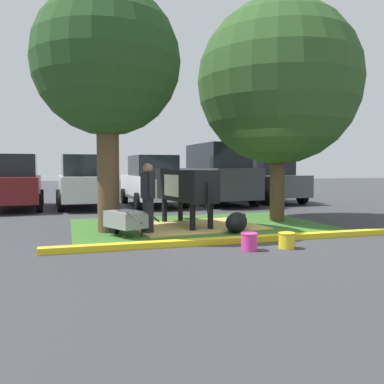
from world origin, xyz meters
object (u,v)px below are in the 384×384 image
at_px(sedan_red, 153,181).
at_px(sedan_silver, 267,180).
at_px(shade_tree_left, 107,63).
at_px(person_handler, 148,196).
at_px(bucket_yellow, 287,240).
at_px(sedan_blue, 14,183).
at_px(suv_dark_grey, 217,174).
at_px(shade_tree_right, 279,83).
at_px(wheelbarrow, 125,220).
at_px(cow_holstein, 184,186).
at_px(calf_lying, 237,222).
at_px(hatchback_white, 84,182).
at_px(bucket_pink, 249,241).

height_order(sedan_red, sedan_silver, same).
bearing_deg(shade_tree_left, person_handler, -32.72).
xyz_separation_m(person_handler, sedan_red, (1.51, 6.81, 0.10)).
relative_size(shade_tree_left, bucket_yellow, 17.44).
distance_m(sedan_blue, suv_dark_grey, 7.91).
bearing_deg(sedan_red, suv_dark_grey, -3.33).
height_order(shade_tree_right, wheelbarrow, shade_tree_right).
bearing_deg(suv_dark_grey, shade_tree_left, -129.69).
distance_m(shade_tree_left, cow_holstein, 3.56).
bearing_deg(sedan_blue, cow_holstein, -51.36).
bearing_deg(calf_lying, shade_tree_left, 163.49).
height_order(wheelbarrow, hatchback_white, hatchback_white).
bearing_deg(sedan_blue, shade_tree_left, -66.49).
xyz_separation_m(calf_lying, bucket_yellow, (0.14, -2.08, -0.08)).
bearing_deg(shade_tree_right, calf_lying, -142.37).
bearing_deg(bucket_pink, wheelbarrow, 133.17).
bearing_deg(sedan_blue, bucket_yellow, -58.01).
bearing_deg(sedan_red, calf_lying, -85.34).
bearing_deg(wheelbarrow, bucket_pink, -46.83).
bearing_deg(cow_holstein, bucket_pink, -84.99).
bearing_deg(suv_dark_grey, person_handler, -122.40).
distance_m(shade_tree_right, cow_holstein, 4.01).
bearing_deg(sedan_silver, hatchback_white, -179.07).
height_order(person_handler, suv_dark_grey, suv_dark_grey).
xyz_separation_m(cow_holstein, sedan_red, (0.35, 5.81, -0.08)).
bearing_deg(sedan_red, cow_holstein, -93.43).
distance_m(calf_lying, sedan_red, 7.20).
bearing_deg(shade_tree_right, sedan_silver, 65.03).
bearing_deg(suv_dark_grey, wheelbarrow, -124.85).
bearing_deg(shade_tree_right, wheelbarrow, -163.41).
bearing_deg(hatchback_white, wheelbarrow, -85.25).
relative_size(person_handler, sedan_silver, 0.37).
bearing_deg(hatchback_white, bucket_yellow, -70.15).
relative_size(wheelbarrow, hatchback_white, 0.35).
relative_size(calf_lying, bucket_yellow, 3.83).
height_order(bucket_yellow, suv_dark_grey, suv_dark_grey).
relative_size(sedan_blue, hatchback_white, 1.00).
xyz_separation_m(bucket_pink, bucket_yellow, (0.77, -0.03, -0.01)).
relative_size(shade_tree_left, bucket_pink, 17.40).
relative_size(shade_tree_right, sedan_blue, 1.39).
bearing_deg(bucket_yellow, sedan_blue, 121.99).
xyz_separation_m(shade_tree_left, bucket_yellow, (3.07, -2.95, -3.81)).
relative_size(person_handler, hatchback_white, 0.37).
distance_m(calf_lying, hatchback_white, 8.04).
bearing_deg(cow_holstein, suv_dark_grey, 61.55).
distance_m(calf_lying, sedan_silver, 8.82).
bearing_deg(bucket_yellow, shade_tree_right, 63.69).
xyz_separation_m(bucket_yellow, sedan_silver, (4.54, 9.52, 0.82)).
height_order(bucket_pink, sedan_silver, sedan_silver).
relative_size(wheelbarrow, sedan_blue, 0.35).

